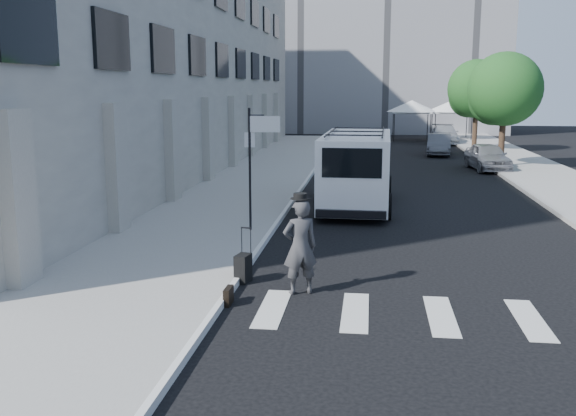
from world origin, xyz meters
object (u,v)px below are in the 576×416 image
(cargo_van, at_px, (357,169))
(parked_car_c, at_px, (444,134))
(briefcase, at_px, (228,296))
(parked_car_a, at_px, (487,157))
(parked_car_b, at_px, (439,145))
(suitcase, at_px, (243,268))
(businessman, at_px, (300,247))

(cargo_van, xyz_separation_m, parked_car_c, (5.98, 27.00, -0.63))
(briefcase, height_order, parked_car_a, parked_car_a)
(parked_car_a, bearing_deg, parked_car_c, 85.24)
(parked_car_a, bearing_deg, briefcase, -117.92)
(parked_car_b, height_order, parked_car_c, parked_car_c)
(suitcase, xyz_separation_m, cargo_van, (2.24, 9.55, 1.02))
(businessman, xyz_separation_m, suitcase, (-1.32, 0.62, -0.68))
(suitcase, bearing_deg, parked_car_a, 78.74)
(businessman, relative_size, suitcase, 1.67)
(cargo_van, xyz_separation_m, parked_car_a, (6.46, 11.14, -0.63))
(briefcase, height_order, parked_car_c, parked_car_c)
(businessman, relative_size, briefcase, 4.53)
(businessman, distance_m, parked_car_a, 22.55)
(businessman, bearing_deg, briefcase, 9.95)
(cargo_van, distance_m, parked_car_a, 12.89)
(parked_car_a, bearing_deg, cargo_van, -126.62)
(parked_car_a, height_order, parked_car_c, parked_car_c)
(cargo_van, distance_m, parked_car_b, 19.02)
(cargo_van, bearing_deg, briefcase, -100.06)
(businessman, height_order, parked_car_a, businessman)
(businessman, height_order, suitcase, businessman)
(cargo_van, relative_size, parked_car_a, 1.70)
(suitcase, xyz_separation_m, parked_car_a, (8.70, 20.69, 0.39))
(briefcase, bearing_deg, parked_car_a, 69.17)
(parked_car_a, distance_m, parked_car_b, 7.47)
(parked_car_a, xyz_separation_m, parked_car_c, (-0.48, 15.87, 0.00))
(suitcase, distance_m, cargo_van, 9.86)
(businessman, bearing_deg, suitcase, -48.09)
(parked_car_b, distance_m, parked_car_c, 8.69)
(briefcase, height_order, suitcase, suitcase)
(cargo_van, bearing_deg, parked_car_c, 78.91)
(suitcase, relative_size, parked_car_c, 0.25)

